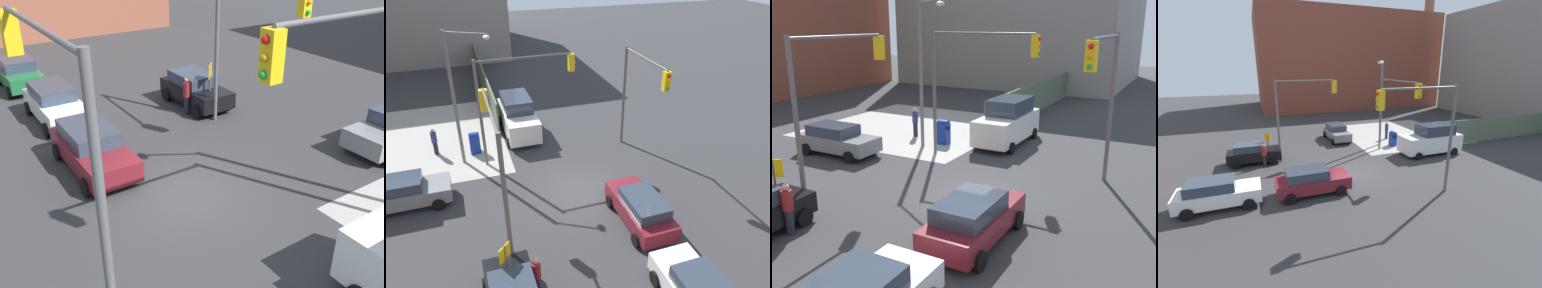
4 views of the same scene
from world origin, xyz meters
TOP-DOWN VIEW (x-y plane):
  - ground_plane at (0.00, 0.00)m, footprint 120.00×120.00m
  - sidewalk_corner at (9.00, 9.00)m, footprint 12.00×12.00m
  - construction_fence at (18.88, 3.20)m, footprint 21.76×0.12m
  - building_warehouse_north at (11.26, 34.00)m, footprint 32.00×18.00m
  - smokestack at (27.55, 30.00)m, footprint 1.80×1.80m
  - traffic_signal_nw_corner at (-2.60, 4.50)m, footprint 5.04×0.36m
  - traffic_signal_se_corner at (2.59, -4.50)m, footprint 5.06×0.36m
  - traffic_signal_ne_corner at (4.50, 2.26)m, footprint 0.36×5.83m
  - street_lamp_corner at (5.01, 5.48)m, footprint 1.60×2.34m
  - warning_sign_two_way at (-5.40, 4.83)m, footprint 0.48×0.48m
  - mailbox_blue at (6.20, 5.00)m, footprint 0.56×0.64m
  - coupe_maroon at (-3.33, -1.88)m, footprint 4.40×2.02m
  - sedan_black at (-6.57, 4.79)m, footprint 4.01×2.02m
  - coupe_gray at (1.72, 8.95)m, footprint 2.02×4.47m
  - hatchback_white at (-8.50, -1.62)m, footprint 4.34×2.02m
  - van_white_delivery at (8.18, 1.80)m, footprint 5.40×2.32m
  - pedestrian_crossing at (-5.80, 3.80)m, footprint 0.36×0.36m
  - pedestrian_waiting at (6.80, 7.40)m, footprint 0.36×0.36m

SIDE VIEW (x-z plane):
  - ground_plane at x=0.00m, z-range 0.00..0.00m
  - sidewalk_corner at x=9.00m, z-range 0.00..0.01m
  - mailbox_blue at x=6.20m, z-range 0.05..1.48m
  - sedan_black at x=-6.57m, z-range 0.03..1.65m
  - hatchback_white at x=-8.50m, z-range 0.03..1.65m
  - coupe_maroon at x=-3.33m, z-range 0.03..1.65m
  - coupe_gray at x=1.72m, z-range 0.03..1.65m
  - pedestrian_waiting at x=6.80m, z-range 0.04..1.87m
  - pedestrian_crossing at x=-5.80m, z-range 0.04..1.87m
  - construction_fence at x=18.88m, z-range 0.00..2.40m
  - van_white_delivery at x=8.18m, z-range -0.03..2.59m
  - warning_sign_two_way at x=-5.40m, z-range 0.44..2.84m
  - traffic_signal_nw_corner at x=-2.60m, z-range 1.35..7.85m
  - traffic_signal_se_corner at x=2.59m, z-range 1.36..7.86m
  - traffic_signal_ne_corner at x=4.50m, z-range 1.40..7.90m
  - street_lamp_corner at x=5.01m, z-range 0.70..8.70m
  - building_warehouse_north at x=11.26m, z-range 0.00..16.48m
  - smokestack at x=27.55m, z-range 0.00..19.87m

